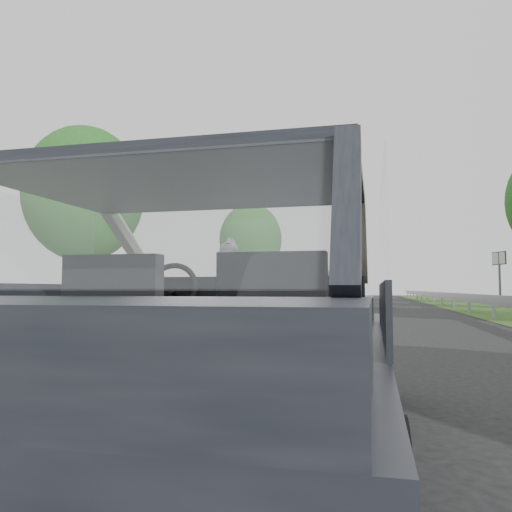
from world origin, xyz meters
The scene contains 11 objects.
ground centered at (0.00, 0.00, 0.00)m, with size 140.00×140.00×0.00m, color #303030.
subject_car centered at (0.00, 0.00, 0.72)m, with size 1.80×4.00×1.45m, color black.
dashboard centered at (0.00, 0.62, 0.85)m, with size 1.58×0.45×0.30m, color black.
driver_seat centered at (-0.40, -0.29, 0.88)m, with size 0.50×0.72×0.42m, color black.
passenger_seat centered at (0.40, -0.29, 0.88)m, with size 0.50×0.72×0.42m, color black.
steering_wheel centered at (-0.40, 0.33, 0.92)m, with size 0.36×0.36×0.04m, color black.
cat centered at (0.17, 0.61, 1.09)m, with size 0.61×0.19×0.27m, color gray.
other_car centered at (-0.92, 22.12, 0.78)m, with size 1.88×4.76×1.57m, color #A1A5AF.
highway_sign centered at (7.09, 24.97, 1.41)m, with size 0.11×1.13×2.82m, color #124322.
tree_5 centered at (-11.28, 16.37, 3.86)m, with size 5.09×5.09×7.71m, color #205B17, non-canonical shape.
tree_6 centered at (-8.14, 33.57, 3.56)m, with size 4.69×4.69×7.11m, color #205B17, non-canonical shape.
Camera 1 is at (0.85, -2.62, 0.92)m, focal length 35.00 mm.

